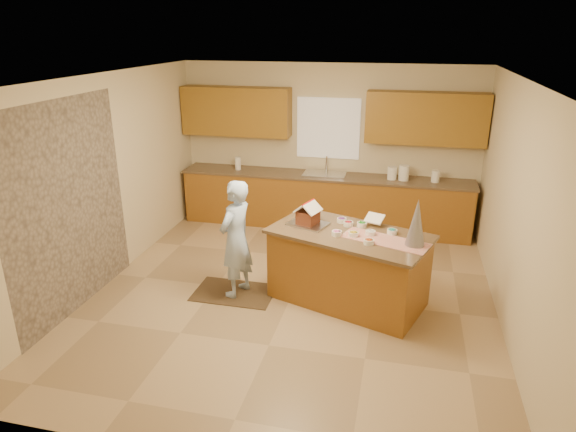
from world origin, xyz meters
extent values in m
plane|color=tan|center=(0.00, 0.00, 0.00)|extent=(5.50, 5.50, 0.00)
plane|color=silver|center=(0.00, 0.00, 2.70)|extent=(5.50, 5.50, 0.00)
plane|color=beige|center=(0.00, 2.75, 1.35)|extent=(5.50, 5.50, 0.00)
plane|color=beige|center=(0.00, -2.75, 1.35)|extent=(5.50, 5.50, 0.00)
plane|color=beige|center=(-2.50, 0.00, 1.35)|extent=(5.50, 5.50, 0.00)
plane|color=beige|center=(2.50, 0.00, 1.35)|extent=(5.50, 5.50, 0.00)
plane|color=gray|center=(-2.48, -0.80, 1.25)|extent=(0.00, 2.50, 2.50)
cube|color=white|center=(0.00, 2.72, 1.65)|extent=(1.05, 0.03, 1.00)
cube|color=brown|center=(0.00, 2.45, 0.44)|extent=(4.80, 0.60, 0.88)
cube|color=brown|center=(0.00, 2.45, 0.90)|extent=(4.85, 0.63, 0.04)
cube|color=olive|center=(-1.55, 2.57, 1.90)|extent=(1.85, 0.35, 0.80)
cube|color=olive|center=(1.55, 2.57, 1.90)|extent=(1.85, 0.35, 0.80)
cube|color=silver|center=(0.00, 2.45, 0.89)|extent=(0.70, 0.45, 0.12)
cylinder|color=silver|center=(0.00, 2.63, 1.06)|extent=(0.03, 0.03, 0.28)
cube|color=brown|center=(0.70, 0.02, 0.44)|extent=(2.00, 1.44, 0.88)
cube|color=brown|center=(0.70, 0.02, 0.90)|extent=(2.10, 1.54, 0.04)
cube|color=#AA200C|center=(1.13, -0.13, 0.92)|extent=(1.06, 0.67, 0.01)
cube|color=silver|center=(0.16, 0.15, 0.93)|extent=(0.55, 0.47, 0.03)
cube|color=white|center=(0.97, 0.33, 1.01)|extent=(0.26, 0.23, 0.09)
cone|color=#B4B5C1|center=(1.46, -0.19, 1.20)|extent=(0.28, 0.28, 0.55)
cube|color=black|center=(-0.74, -0.13, 0.01)|extent=(1.02, 0.67, 0.01)
imported|color=#A5C0EB|center=(-0.69, -0.13, 0.77)|extent=(0.50, 0.63, 1.51)
cylinder|color=white|center=(1.10, 2.45, 1.02)|extent=(0.15, 0.15, 0.20)
cylinder|color=white|center=(1.28, 2.45, 1.04)|extent=(0.17, 0.17, 0.24)
cylinder|color=white|center=(1.78, 2.45, 1.01)|extent=(0.13, 0.13, 0.19)
cylinder|color=white|center=(-1.51, 2.45, 1.03)|extent=(0.10, 0.10, 0.22)
cube|color=maroon|center=(0.16, 0.15, 1.03)|extent=(0.29, 0.30, 0.16)
cube|color=white|center=(0.10, 0.17, 1.16)|extent=(0.23, 0.31, 0.13)
cube|color=white|center=(0.23, 0.13, 1.16)|extent=(0.23, 0.31, 0.13)
cylinder|color=red|center=(0.16, 0.15, 1.22)|extent=(0.11, 0.27, 0.02)
cylinder|color=white|center=(0.95, 0.00, 0.95)|extent=(0.12, 0.12, 0.06)
cylinder|color=#FF78C9|center=(0.56, -0.10, 0.95)|extent=(0.12, 0.12, 0.06)
cylinder|color=yellow|center=(0.76, -0.09, 0.95)|extent=(0.12, 0.12, 0.06)
cylinder|color=green|center=(0.82, 0.25, 0.95)|extent=(0.12, 0.12, 0.06)
cylinder|color=#2FA9B1|center=(1.20, 0.10, 0.95)|extent=(0.12, 0.12, 0.06)
cylinder|color=purple|center=(0.56, 0.34, 0.95)|extent=(0.12, 0.12, 0.06)
cylinder|color=#CF5A24|center=(0.95, -0.27, 0.95)|extent=(0.12, 0.12, 0.06)
cylinder|color=red|center=(0.66, 0.24, 0.95)|extent=(0.12, 0.12, 0.06)
camera|label=1|loc=(1.25, -5.59, 3.22)|focal=31.51mm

